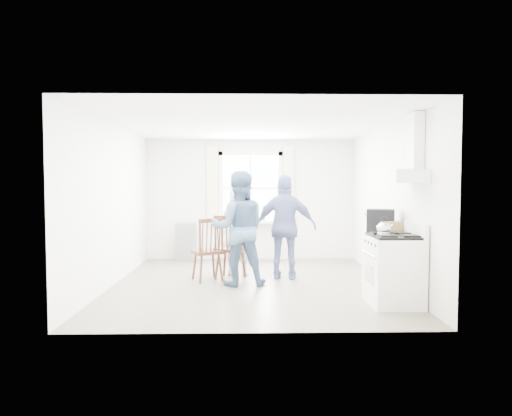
% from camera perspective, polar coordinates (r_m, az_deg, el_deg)
% --- Properties ---
extents(room_shell, '(4.62, 5.12, 2.64)m').
position_cam_1_polar(room_shell, '(7.44, -0.52, 0.41)').
color(room_shell, '#76695A').
rests_on(room_shell, ground).
extents(window_assembly, '(1.88, 0.24, 1.70)m').
position_cam_1_polar(window_assembly, '(9.88, -0.68, 1.99)').
color(window_assembly, white).
rests_on(window_assembly, room_shell).
extents(range_hood, '(0.45, 0.76, 0.94)m').
position_cam_1_polar(range_hood, '(6.46, 18.42, 5.19)').
color(range_hood, white).
rests_on(range_hood, room_shell).
extents(shelf_unit, '(0.40, 0.30, 0.80)m').
position_cam_1_polar(shelf_unit, '(9.93, -8.80, -4.19)').
color(shelf_unit, gray).
rests_on(shelf_unit, ground).
extents(gas_stove, '(0.68, 0.76, 1.12)m').
position_cam_1_polar(gas_stove, '(6.50, 16.86, -7.34)').
color(gas_stove, white).
rests_on(gas_stove, ground).
extents(kettle, '(0.18, 0.18, 0.26)m').
position_cam_1_polar(kettle, '(6.33, 15.68, -2.53)').
color(kettle, silver).
rests_on(kettle, gas_stove).
extents(low_cabinet, '(0.50, 0.55, 0.90)m').
position_cam_1_polar(low_cabinet, '(7.19, 15.65, -6.61)').
color(low_cabinet, white).
rests_on(low_cabinet, ground).
extents(stereo_stack, '(0.49, 0.46, 0.36)m').
position_cam_1_polar(stereo_stack, '(7.12, 15.31, -1.59)').
color(stereo_stack, black).
rests_on(stereo_stack, low_cabinet).
extents(cardboard_box, '(0.32, 0.25, 0.19)m').
position_cam_1_polar(cardboard_box, '(6.93, 16.62, -2.42)').
color(cardboard_box, '#A17D4D').
rests_on(cardboard_box, low_cabinet).
extents(windsor_chair_a, '(0.60, 0.59, 1.08)m').
position_cam_1_polar(windsor_chair_a, '(7.68, -5.82, -4.34)').
color(windsor_chair_a, '#482617').
rests_on(windsor_chair_a, ground).
extents(windsor_chair_b, '(0.59, 0.59, 1.12)m').
position_cam_1_polar(windsor_chair_b, '(7.81, -3.51, -4.04)').
color(windsor_chair_b, '#482617').
rests_on(windsor_chair_b, ground).
extents(person_left, '(0.77, 0.77, 1.61)m').
position_cam_1_polar(person_left, '(8.15, -2.37, -2.85)').
color(person_left, silver).
rests_on(person_left, ground).
extents(person_mid, '(0.95, 0.95, 1.84)m').
position_cam_1_polar(person_mid, '(7.37, -2.18, -2.56)').
color(person_mid, '#496587').
rests_on(person_mid, ground).
extents(person_right, '(1.19, 1.19, 1.80)m').
position_cam_1_polar(person_right, '(7.88, 3.71, -2.38)').
color(person_right, navy).
rests_on(person_right, ground).
extents(potted_plant, '(0.21, 0.21, 0.34)m').
position_cam_1_polar(potted_plant, '(9.82, 1.03, -0.60)').
color(potted_plant, '#2F6B37').
rests_on(potted_plant, window_assembly).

